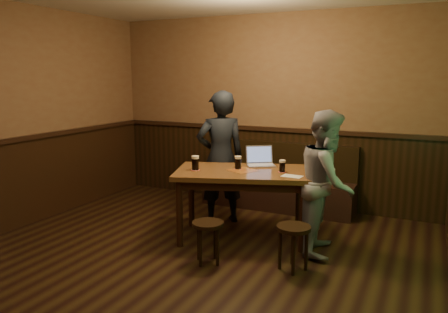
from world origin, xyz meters
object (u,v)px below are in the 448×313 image
bench (278,187)px  laptop (260,160)px  pint_right (282,166)px  pint_mid (238,163)px  person_suit (221,158)px  stool_left (208,230)px  pub_table (242,179)px  pint_left (195,163)px  stool_right (293,235)px  person_grey (327,182)px

bench → laptop: bearing=-85.2°
pint_right → laptop: bearing=144.9°
pint_mid → person_suit: person_suit is taller
stool_left → laptop: size_ratio=1.04×
pub_table → pint_left: (-0.50, -0.22, 0.19)m
person_suit → stool_right: bearing=103.1°
pub_table → person_suit: person_suit is taller
laptop → person_suit: 0.58m
person_suit → person_grey: (1.47, -0.41, -0.08)m
pint_left → person_suit: size_ratio=0.10×
stool_right → person_suit: 1.72m
pub_table → person_suit: bearing=120.3°
stool_left → pint_left: bearing=128.5°
pub_table → pint_mid: 0.21m
pub_table → stool_right: size_ratio=3.80×
pint_left → pint_right: (0.95, 0.33, -0.01)m
stool_right → pint_right: bearing=116.9°
pint_left → person_grey: size_ratio=0.11×
pint_right → stool_left: bearing=-118.1°
bench → pint_right: bearing=-70.0°
pub_table → pint_mid: size_ratio=10.98×
bench → person_suit: person_suit is taller
pint_right → stool_right: bearing=-63.1°
pub_table → pint_left: bearing=-174.9°
pint_right → person_grey: size_ratio=0.09×
bench → pint_left: (-0.50, -1.56, 0.60)m
laptop → person_suit: bearing=140.7°
stool_left → pint_right: bearing=61.9°
pub_table → laptop: bearing=58.5°
bench → pub_table: bearing=-90.0°
pint_left → person_suit: (0.01, 0.65, -0.05)m
stool_left → pint_right: (0.49, 0.91, 0.55)m
person_suit → pub_table: bearing=100.3°
bench → person_grey: (0.98, -1.31, 0.47)m
person_suit → laptop: bearing=135.1°
pint_mid → stool_right: bearing=-35.8°
person_grey → stool_right: bearing=157.8°
pint_left → pint_right: size_ratio=1.19×
bench → laptop: size_ratio=5.20×
stool_right → person_suit: size_ratio=0.26×
stool_left → person_grey: size_ratio=0.28×
pint_left → pint_mid: 0.50m
stool_left → pint_right: pint_right is taller
stool_left → person_grey: bearing=39.0°
pint_mid → laptop: bearing=64.2°
pub_table → person_grey: size_ratio=1.11×
bench → pub_table: size_ratio=1.26×
stool_right → person_suit: bearing=141.7°
pub_table → laptop: size_ratio=4.11×
person_suit → stool_left: bearing=71.4°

